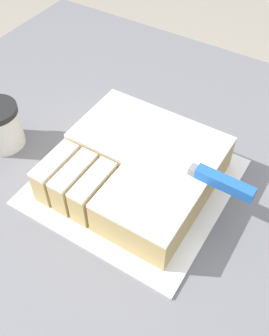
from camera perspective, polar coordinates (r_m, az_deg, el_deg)
The scene contains 5 objects.
ground_plane at distance 1.65m, azimuth 1.82°, elevation -22.47°, with size 8.00×8.00×0.00m, color #9E9384.
countertop at distance 1.23m, azimuth 2.34°, elevation -15.49°, with size 1.40×1.10×0.91m.
cake_board at distance 0.83m, azimuth -0.00°, elevation -2.00°, with size 0.38×0.37×0.01m.
cake at distance 0.80m, azimuth 0.44°, elevation 0.07°, with size 0.31×0.30×0.08m.
knife at distance 0.73m, azimuth 10.48°, elevation -1.10°, with size 0.34×0.03×0.02m.
Camera 1 is at (0.24, -0.48, 1.56)m, focal length 42.00 mm.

